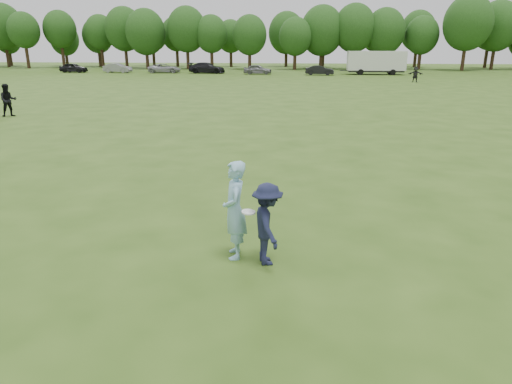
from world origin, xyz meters
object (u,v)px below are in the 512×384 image
car_a (74,68)px  car_f (320,70)px  defender (267,224)px  player_far_d (415,74)px  car_e (258,69)px  car_d (207,68)px  car_c (164,68)px  cargo_trailer (376,62)px  player_far_a (8,100)px  thrower (235,210)px  car_b (118,68)px

car_a → car_f: car_a is taller
defender → player_far_d: size_ratio=0.94×
player_far_d → car_e: bearing=156.0°
defender → car_e: (-6.00, 58.97, -0.13)m
player_far_d → car_d: player_far_d is taller
car_e → car_c: bearing=83.3°
player_far_d → defender: bearing=-96.8°
cargo_trailer → car_c: bearing=178.6°
player_far_a → car_d: bearing=47.7°
defender → car_f: defender is taller
player_far_a → car_a: player_far_a is taller
thrower → car_d: thrower is taller
player_far_d → car_a: (-47.47, 13.86, -0.16)m
car_a → car_c: bearing=-83.0°
defender → player_far_d: bearing=-33.4°
car_a → car_f: bearing=-88.2°
car_a → cargo_trailer: bearing=-85.1°
car_d → car_e: bearing=-97.2°
car_d → cargo_trailer: bearing=-86.9°
car_f → thrower: bearing=-179.1°
player_far_a → car_c: (-3.43, 43.21, -0.28)m
car_b → cargo_trailer: (38.14, -0.52, 1.08)m
thrower → player_far_a: bearing=-148.5°
player_far_a → car_b: size_ratio=0.45×
car_c → car_e: (14.23, -1.81, 0.01)m
car_a → car_b: 6.86m
car_d → car_e: 7.87m
car_d → car_c: bearing=92.0°
car_e → cargo_trailer: cargo_trailer is taller
defender → player_far_a: (-16.79, 17.57, 0.14)m
player_far_d → car_f: (-10.38, 11.53, -0.22)m
car_a → car_f: (37.08, -2.33, -0.06)m
player_far_a → car_a: bearing=74.1°
car_e → car_f: (8.79, -0.93, -0.03)m
car_c → car_e: 14.34m
defender → car_f: size_ratio=0.41×
thrower → car_b: bearing=-167.5°
car_a → defender: bearing=-145.0°
thrower → car_c: 63.62m
car_e → cargo_trailer: bearing=-85.8°
player_far_d → car_d: 30.31m
car_b → car_d: car_d is taller
thrower → car_c: bearing=-173.6°
player_far_a → car_f: size_ratio=0.48×
player_far_a → car_b: player_far_a is taller
player_far_a → cargo_trailer: (27.49, 42.47, 0.82)m
cargo_trailer → car_a: bearing=179.6°
defender → car_c: defender is taller
car_d → car_f: car_d is taller
car_e → car_d: bearing=79.2°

